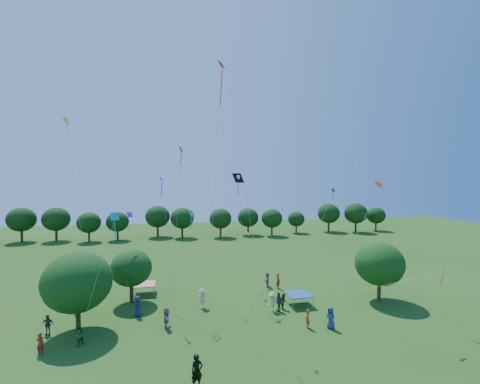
% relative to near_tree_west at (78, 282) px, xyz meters
% --- Properties ---
extents(near_tree_west, '(5.27, 5.27, 6.36)m').
position_rel_near_tree_west_xyz_m(near_tree_west, '(0.00, 0.00, 0.00)').
color(near_tree_west, '#422B19').
rests_on(near_tree_west, ground).
extents(near_tree_north, '(3.98, 3.98, 5.20)m').
position_rel_near_tree_west_xyz_m(near_tree_north, '(3.37, 5.56, -0.58)').
color(near_tree_north, '#422B19').
rests_on(near_tree_north, ground).
extents(near_tree_east, '(4.73, 4.73, 5.84)m').
position_rel_near_tree_west_xyz_m(near_tree_east, '(27.50, 0.86, -0.28)').
color(near_tree_east, '#422B19').
rests_on(near_tree_east, ground).
extents(treeline, '(88.01, 8.77, 6.77)m').
position_rel_near_tree_west_xyz_m(treeline, '(11.38, 41.30, 0.11)').
color(treeline, '#422B19').
rests_on(treeline, ground).
extents(tent_red_stripe, '(2.20, 2.20, 1.10)m').
position_rel_near_tree_west_xyz_m(tent_red_stripe, '(4.44, 7.67, -2.95)').
color(tent_red_stripe, red).
rests_on(tent_red_stripe, ground).
extents(tent_blue, '(2.20, 2.20, 1.10)m').
position_rel_near_tree_west_xyz_m(tent_blue, '(19.21, 1.45, -2.95)').
color(tent_blue, '#18489C').
rests_on(tent_blue, ground).
extents(man_in_black, '(0.82, 0.65, 1.92)m').
position_rel_near_tree_west_xyz_m(man_in_black, '(8.70, -8.91, -3.03)').
color(man_in_black, black).
rests_on(man_in_black, ground).
extents(crowd_person_0, '(0.47, 0.84, 1.67)m').
position_rel_near_tree_west_xyz_m(crowd_person_0, '(-1.19, 3.98, -3.15)').
color(crowd_person_0, navy).
rests_on(crowd_person_0, ground).
extents(crowd_person_1, '(0.64, 0.51, 1.51)m').
position_rel_near_tree_west_xyz_m(crowd_person_1, '(-1.61, -3.08, -3.23)').
color(crowd_person_1, maroon).
rests_on(crowd_person_1, ground).
extents(crowd_person_2, '(0.44, 0.76, 1.49)m').
position_rel_near_tree_west_xyz_m(crowd_person_2, '(17.47, 0.85, -3.24)').
color(crowd_person_2, '#275223').
rests_on(crowd_person_2, ground).
extents(crowd_person_3, '(1.23, 0.90, 1.71)m').
position_rel_near_tree_west_xyz_m(crowd_person_3, '(16.28, 0.60, -3.13)').
color(crowd_person_3, '#BAAA95').
rests_on(crowd_person_3, ground).
extents(crowd_person_4, '(0.63, 1.09, 1.76)m').
position_rel_near_tree_west_xyz_m(crowd_person_4, '(16.85, 0.47, -3.11)').
color(crowd_person_4, '#413534').
rests_on(crowd_person_4, ground).
extents(crowd_person_5, '(1.20, 1.67, 1.69)m').
position_rel_near_tree_west_xyz_m(crowd_person_5, '(17.76, 7.08, -3.14)').
color(crowd_person_5, '#A25F8B').
rests_on(crowd_person_5, ground).
extents(crowd_person_6, '(0.53, 0.91, 1.80)m').
position_rel_near_tree_west_xyz_m(crowd_person_6, '(4.33, 1.96, -3.09)').
color(crowd_person_6, navy).
rests_on(crowd_person_6, ground).
extents(crowd_person_7, '(0.56, 0.72, 1.71)m').
position_rel_near_tree_west_xyz_m(crowd_person_7, '(18.80, 6.37, -3.13)').
color(crowd_person_7, maroon).
rests_on(crowd_person_7, ground).
extents(crowd_person_8, '(0.83, 0.93, 1.67)m').
position_rel_near_tree_west_xyz_m(crowd_person_8, '(0.63, -2.37, -3.15)').
color(crowd_person_8, '#255627').
rests_on(crowd_person_8, ground).
extents(crowd_person_9, '(1.29, 0.84, 1.82)m').
position_rel_near_tree_west_xyz_m(crowd_person_9, '(10.07, 2.67, -3.07)').
color(crowd_person_9, '#BCA597').
rests_on(crowd_person_9, ground).
extents(crowd_person_10, '(0.98, 0.60, 1.56)m').
position_rel_near_tree_west_xyz_m(crowd_person_10, '(-2.21, -0.04, -3.20)').
color(crowd_person_10, '#473B39').
rests_on(crowd_person_10, ground).
extents(crowd_person_11, '(0.59, 1.58, 1.69)m').
position_rel_near_tree_west_xyz_m(crowd_person_11, '(6.84, -0.81, -3.14)').
color(crowd_person_11, '#90547D').
rests_on(crowd_person_11, ground).
extents(crowd_person_12, '(0.83, 0.98, 1.74)m').
position_rel_near_tree_west_xyz_m(crowd_person_12, '(19.85, -3.69, -3.11)').
color(crowd_person_12, navy).
rests_on(crowd_person_12, ground).
extents(crowd_person_13, '(0.46, 0.62, 1.52)m').
position_rel_near_tree_west_xyz_m(crowd_person_13, '(18.05, -3.22, -3.22)').
color(crowd_person_13, '#9E381C').
rests_on(crowd_person_13, ground).
extents(pirate_kite, '(6.43, 5.03, 11.45)m').
position_rel_near_tree_west_xyz_m(pirate_kite, '(14.13, 4.91, 8.06)').
color(pirate_kite, black).
extents(red_high_kite, '(1.63, 0.82, 21.00)m').
position_rel_near_tree_west_xyz_m(red_high_kite, '(11.39, 0.50, 14.41)').
color(red_high_kite, red).
extents(small_kite_0, '(2.33, 7.14, 13.18)m').
position_rel_near_tree_west_xyz_m(small_kite_0, '(14.63, 10.45, 6.27)').
color(small_kite_0, red).
extents(small_kite_1, '(7.85, 5.28, 3.84)m').
position_rel_near_tree_west_xyz_m(small_kite_1, '(27.50, -4.95, 0.29)').
color(small_kite_1, red).
extents(small_kite_2, '(1.32, 1.40, 5.19)m').
position_rel_near_tree_west_xyz_m(small_kite_2, '(15.47, 6.46, 1.70)').
color(small_kite_2, yellow).
extents(small_kite_3, '(2.16, 1.97, 8.06)m').
position_rel_near_tree_west_xyz_m(small_kite_3, '(8.82, 1.31, 4.11)').
color(small_kite_3, green).
extents(small_kite_4, '(5.42, 2.45, 9.85)m').
position_rel_near_tree_west_xyz_m(small_kite_4, '(22.90, 3.48, 4.67)').
color(small_kite_4, '#1432CC').
extents(small_kite_5, '(0.64, 3.69, 7.51)m').
position_rel_near_tree_west_xyz_m(small_kite_5, '(3.20, 5.90, 3.52)').
color(small_kite_5, '#711BA5').
extents(small_kite_6, '(6.15, 3.84, 17.92)m').
position_rel_near_tree_west_xyz_m(small_kite_6, '(11.96, 8.32, 9.77)').
color(small_kite_6, white).
extents(small_kite_7, '(3.15, 3.13, 8.63)m').
position_rel_near_tree_west_xyz_m(small_kite_7, '(3.35, -5.23, 4.26)').
color(small_kite_7, '#0C96C0').
extents(small_kite_8, '(1.17, 2.74, 13.97)m').
position_rel_near_tree_west_xyz_m(small_kite_8, '(8.06, 4.23, 8.26)').
color(small_kite_8, red).
extents(small_kite_9, '(3.75, 2.84, 10.60)m').
position_rel_near_tree_west_xyz_m(small_kite_9, '(23.73, -3.01, 6.00)').
color(small_kite_9, red).
extents(small_kite_10, '(1.77, 0.89, 15.79)m').
position_rel_near_tree_west_xyz_m(small_kite_10, '(-0.67, 1.44, 9.60)').
color(small_kite_10, orange).
extents(small_kite_11, '(2.20, 3.71, 18.52)m').
position_rel_near_tree_west_xyz_m(small_kite_11, '(13.40, 0.48, 9.38)').
color(small_kite_11, '#218F1A').
extents(small_kite_12, '(1.39, 0.78, 11.00)m').
position_rel_near_tree_west_xyz_m(small_kite_12, '(6.66, 2.74, 5.76)').
color(small_kite_12, '#1E16E3').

